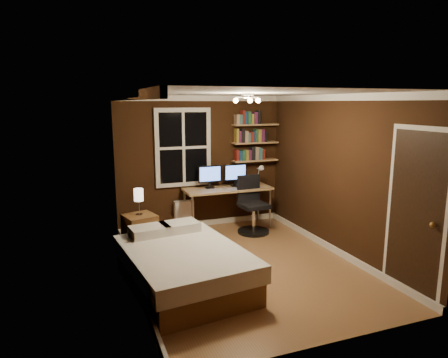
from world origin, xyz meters
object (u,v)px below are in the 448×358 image
object	(u,v)px
monitor_left	(210,177)
nightstand	(140,232)
desk_lamp	(260,175)
office_chair	(252,211)
bedside_lamp	(139,202)
desk	(228,191)
monitor_right	(235,175)
bed	(184,266)
radiator	(184,215)

from	to	relation	value
monitor_left	nightstand	bearing A→B (deg)	-154.71
desk_lamp	office_chair	size ratio (longest dim) A/B	0.42
bedside_lamp	desk_lamp	size ratio (longest dim) A/B	0.99
desk	monitor_left	distance (m)	0.43
desk	monitor_right	bearing A→B (deg)	23.49
bed	bedside_lamp	size ratio (longest dim) A/B	4.79
bedside_lamp	monitor_left	bearing A→B (deg)	25.29
desk	office_chair	xyz separation A→B (m)	(0.34, -0.40, -0.32)
bed	desk	size ratio (longest dim) A/B	1.26
bedside_lamp	desk	size ratio (longest dim) A/B	0.26
radiator	office_chair	size ratio (longest dim) A/B	0.52
bed	desk	world-z (taller)	desk
bedside_lamp	monitor_left	xyz separation A→B (m)	(1.43, 0.67, 0.20)
radiator	desk_lamp	bearing A→B (deg)	-12.67
nightstand	radiator	bearing A→B (deg)	25.33
radiator	monitor_right	xyz separation A→B (m)	(0.99, -0.14, 0.73)
desk	desk_lamp	xyz separation A→B (m)	(0.62, -0.09, 0.28)
bed	nightstand	bearing A→B (deg)	94.68
nightstand	bedside_lamp	size ratio (longest dim) A/B	1.35
radiator	desk	distance (m)	0.95
bed	monitor_left	distance (m)	2.58
bed	monitor_left	bearing A→B (deg)	56.33
monitor_left	desk_lamp	distance (m)	0.96
bedside_lamp	desk_lamp	distance (m)	2.43
radiator	monitor_right	size ratio (longest dim) A/B	1.21
bedside_lamp	bed	bearing A→B (deg)	-78.09
radiator	office_chair	xyz separation A→B (m)	(1.14, -0.62, 0.13)
bedside_lamp	desk	world-z (taller)	bedside_lamp
radiator	office_chair	bearing A→B (deg)	-28.78
nightstand	desk	bearing A→B (deg)	3.32
desk	bed	bearing A→B (deg)	-123.77
monitor_right	office_chair	xyz separation A→B (m)	(0.15, -0.48, -0.60)
bed	desk_lamp	world-z (taller)	desk_lamp
bedside_lamp	desk	xyz separation A→B (m)	(1.75, 0.59, -0.08)
nightstand	monitor_right	world-z (taller)	monitor_right
bed	monitor_right	distance (m)	2.84
nightstand	bed	bearing A→B (deg)	-93.44
monitor_left	office_chair	xyz separation A→B (m)	(0.66, -0.48, -0.60)
bed	nightstand	distance (m)	1.57
desk	monitor_right	xyz separation A→B (m)	(0.19, 0.08, 0.28)
desk	monitor_left	world-z (taller)	monitor_left
radiator	desk_lamp	distance (m)	1.63
bedside_lamp	monitor_right	bearing A→B (deg)	19.15
bed	radiator	world-z (taller)	bed
bedside_lamp	desk_lamp	bearing A→B (deg)	11.87
desk	monitor_right	distance (m)	0.35
monitor_right	bed	bearing A→B (deg)	-126.12
nightstand	desk	world-z (taller)	desk
nightstand	radiator	world-z (taller)	nightstand
bed	monitor_right	world-z (taller)	monitor_right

